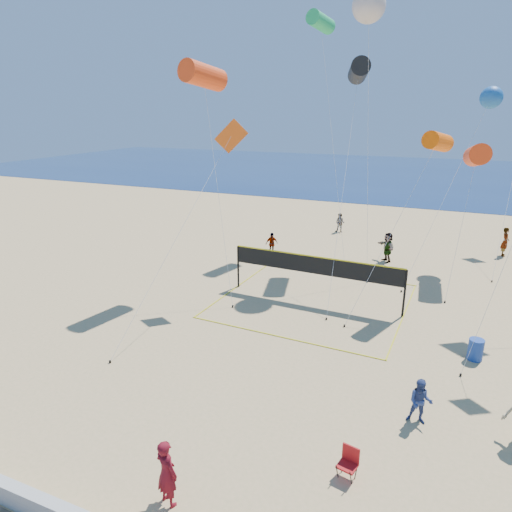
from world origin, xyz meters
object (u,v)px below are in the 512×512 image
at_px(woman, 167,473).
at_px(camp_chair, 349,461).
at_px(volleyball_net, 315,271).
at_px(trash_barrel, 476,349).

xyz_separation_m(woman, camp_chair, (3.84, 2.54, -0.40)).
distance_m(woman, volleyball_net, 13.29).
bearing_deg(volleyball_net, woman, -86.59).
bearing_deg(woman, volleyball_net, -71.11).
height_order(woman, trash_barrel, woman).
height_order(trash_barrel, volleyball_net, volleyball_net).
relative_size(trash_barrel, volleyball_net, 0.09).
distance_m(woman, trash_barrel, 12.44).
xyz_separation_m(camp_chair, volleyball_net, (-4.04, 10.73, 1.11)).
distance_m(camp_chair, trash_barrel, 8.35).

